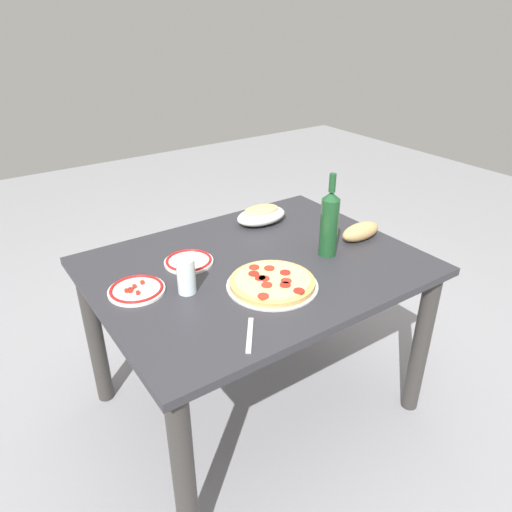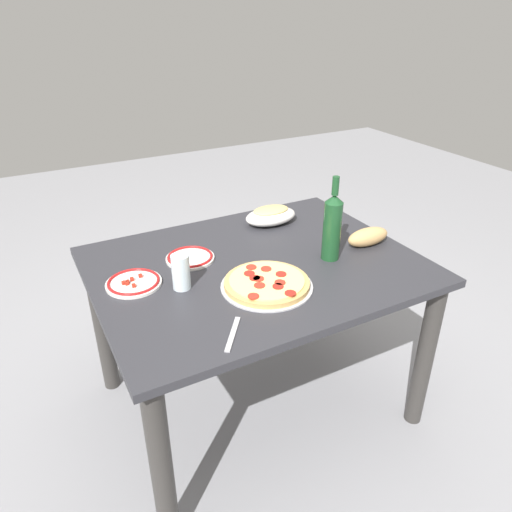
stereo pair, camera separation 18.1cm
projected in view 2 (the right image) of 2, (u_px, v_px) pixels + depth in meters
The scene contains 10 objects.
ground_plane at pixel (256, 400), 2.16m from camera, with size 8.00×8.00×0.00m, color gray.
dining_table at pixel (256, 288), 1.88m from camera, with size 1.21×0.94×0.71m.
pepperoni_pizza at pixel (267, 283), 1.66m from camera, with size 0.32×0.32×0.03m.
baked_pasta_dish at pixel (271, 215), 2.13m from camera, with size 0.24×0.15×0.08m.
wine_bottle at pixel (332, 226), 1.80m from camera, with size 0.07×0.07×0.33m.
water_glass at pixel (181, 272), 1.64m from camera, with size 0.06×0.06×0.13m, color silver.
side_plate_near at pixel (134, 282), 1.68m from camera, with size 0.20×0.20×0.02m.
side_plate_far at pixel (190, 258), 1.84m from camera, with size 0.19×0.19×0.02m.
bread_loaf at pixel (368, 237), 1.94m from camera, with size 0.19×0.08×0.07m, color tan.
fork_right at pixel (233, 334), 1.43m from camera, with size 0.17×0.02×0.01m, color #B7B7BC.
Camera 2 is at (-0.76, -1.41, 1.59)m, focal length 33.45 mm.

